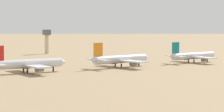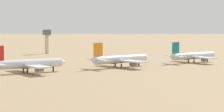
{
  "view_description": "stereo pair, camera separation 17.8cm",
  "coord_description": "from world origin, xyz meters",
  "px_view_note": "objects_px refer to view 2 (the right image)",
  "views": [
    {
      "loc": [
        -149.69,
        -213.16,
        26.25
      ],
      "look_at": [
        -1.22,
        27.22,
        6.0
      ],
      "focal_mm": 78.73,
      "sensor_mm": 36.0,
      "label": 1
    },
    {
      "loc": [
        -149.54,
        -213.25,
        26.25
      ],
      "look_at": [
        -1.22,
        27.22,
        6.0
      ],
      "focal_mm": 78.73,
      "sensor_mm": 36.0,
      "label": 2
    }
  ],
  "objects_px": {
    "control_tower": "(47,39)",
    "parked_jet_red_3": "(28,64)",
    "parked_jet_orange_4": "(120,59)",
    "parked_jet_teal_5": "(193,56)"
  },
  "relations": [
    {
      "from": "control_tower",
      "to": "parked_jet_red_3",
      "type": "bearing_deg",
      "value": -117.89
    },
    {
      "from": "control_tower",
      "to": "parked_jet_orange_4",
      "type": "bearing_deg",
      "value": -95.77
    },
    {
      "from": "parked_jet_teal_5",
      "to": "control_tower",
      "type": "height_order",
      "value": "control_tower"
    },
    {
      "from": "parked_jet_orange_4",
      "to": "control_tower",
      "type": "distance_m",
      "value": 129.88
    },
    {
      "from": "parked_jet_red_3",
      "to": "parked_jet_orange_4",
      "type": "xyz_separation_m",
      "value": [
        55.52,
        0.52,
        0.05
      ]
    },
    {
      "from": "parked_jet_teal_5",
      "to": "control_tower",
      "type": "distance_m",
      "value": 133.82
    },
    {
      "from": "parked_jet_orange_4",
      "to": "control_tower",
      "type": "xyz_separation_m",
      "value": [
        13.04,
        129.04,
        6.93
      ]
    },
    {
      "from": "parked_jet_teal_5",
      "to": "parked_jet_orange_4",
      "type": "bearing_deg",
      "value": 179.71
    },
    {
      "from": "parked_jet_red_3",
      "to": "control_tower",
      "type": "bearing_deg",
      "value": 61.93
    },
    {
      "from": "parked_jet_teal_5",
      "to": "control_tower",
      "type": "relative_size",
      "value": 2.08
    }
  ]
}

